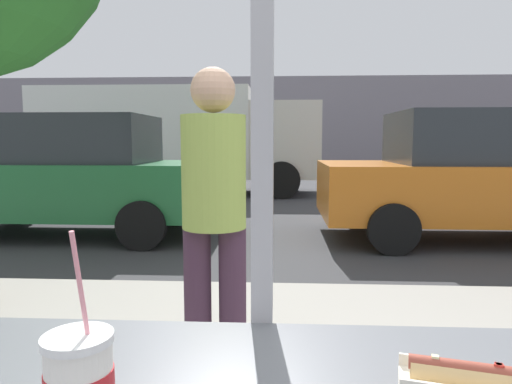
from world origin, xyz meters
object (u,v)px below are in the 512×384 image
at_px(box_truck, 177,136).
at_px(hotdog_tray_far, 476,379).
at_px(parked_car_green, 70,175).
at_px(soda_cup_left, 79,381).
at_px(pedestrian, 214,209).
at_px(parked_car_orange, 472,176).

bearing_deg(box_truck, hotdog_tray_far, -74.71).
bearing_deg(parked_car_green, soda_cup_left, -64.58).
xyz_separation_m(parked_car_green, pedestrian, (2.75, -4.24, 0.17)).
height_order(parked_car_green, parked_car_orange, parked_car_orange).
relative_size(soda_cup_left, pedestrian, 0.18).
bearing_deg(parked_car_green, pedestrian, -57.06).
height_order(soda_cup_left, box_truck, box_truck).
height_order(hotdog_tray_far, parked_car_orange, parked_car_orange).
height_order(soda_cup_left, hotdog_tray_far, soda_cup_left).
bearing_deg(parked_car_orange, hotdog_tray_far, -112.27).
distance_m(parked_car_orange, box_truck, 7.70).
bearing_deg(parked_car_green, box_truck, 86.31).
bearing_deg(pedestrian, soda_cup_left, -88.57).
bearing_deg(box_truck, soda_cup_left, -77.84).
xyz_separation_m(soda_cup_left, parked_car_green, (-2.79, 5.87, -0.17)).
bearing_deg(soda_cup_left, parked_car_green, 115.42).
bearing_deg(parked_car_orange, box_truck, 134.78).
bearing_deg(hotdog_tray_far, parked_car_orange, 67.73).
height_order(soda_cup_left, parked_car_orange, parked_car_orange).
relative_size(parked_car_orange, pedestrian, 2.55).
bearing_deg(pedestrian, parked_car_green, 122.94).
height_order(box_truck, pedestrian, box_truck).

